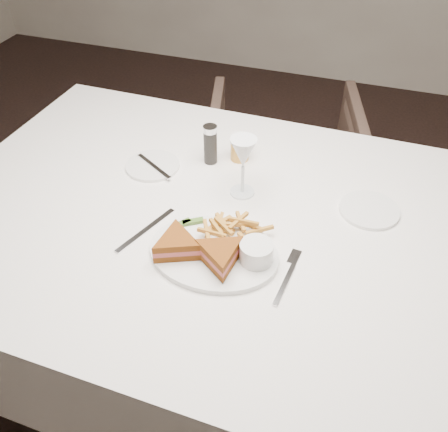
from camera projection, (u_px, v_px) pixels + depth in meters
ground at (168, 352)px, 1.88m from camera, size 5.00×5.00×0.00m
table at (229, 309)px, 1.56m from camera, size 1.64×1.11×0.75m
chair_far at (282, 162)px, 2.24m from camera, size 0.78×0.75×0.67m
table_setting at (225, 219)px, 1.26m from camera, size 0.80×0.65×0.18m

